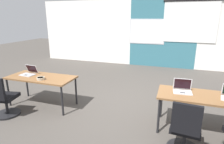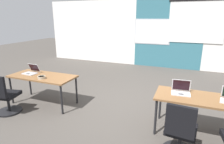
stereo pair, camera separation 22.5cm
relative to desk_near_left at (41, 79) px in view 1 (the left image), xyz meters
The scene contains 9 objects.
ground_plane 1.96m from the desk_near_left, 18.92° to the left, with size 24.00×24.00×0.00m.
back_wall_assembly 5.17m from the desk_near_left, 69.60° to the left, with size 10.00×0.27×2.80m.
desk_near_left is the anchor object (origin of this frame).
desk_near_right 3.50m from the desk_near_left, ahead, with size 1.60×0.70×0.72m.
laptop_near_right_inner 3.13m from the desk_near_left, ahead, with size 0.35×0.29×0.24m.
chair_near_right_inner 3.29m from the desk_near_left, 12.93° to the right, with size 0.52×0.56×0.92m.
laptop_near_left_end 0.41m from the desk_near_left, behind, with size 0.35×0.33×0.22m.
chair_near_left_end 0.89m from the desk_near_left, 119.57° to the right, with size 0.52×0.57×0.92m.
snack_bowl 0.26m from the desk_near_left, 52.01° to the right, with size 0.18×0.18×0.06m.
Camera 1 is at (1.18, -4.06, 2.06)m, focal length 30.19 mm.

